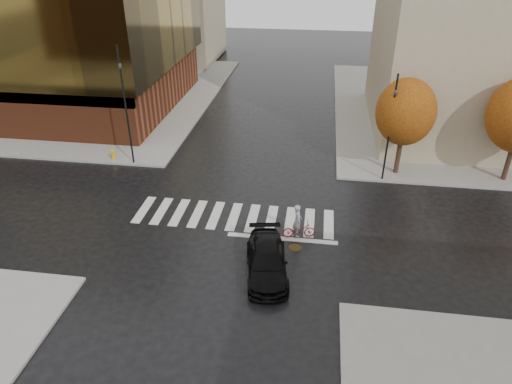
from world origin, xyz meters
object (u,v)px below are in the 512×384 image
at_px(sedan, 267,261).
at_px(traffic_light_nw, 124,98).
at_px(cyclist, 298,226).
at_px(fire_hydrant, 113,154).
at_px(traffic_light_ne, 391,122).

relative_size(sedan, traffic_light_nw, 0.58).
relative_size(sedan, cyclist, 2.36).
height_order(cyclist, traffic_light_nw, traffic_light_nw).
bearing_deg(traffic_light_nw, fire_hydrant, -114.76).
bearing_deg(traffic_light_nw, cyclist, 43.88).
bearing_deg(cyclist, traffic_light_nw, 47.75).
relative_size(traffic_light_nw, fire_hydrant, 10.77).
xyz_separation_m(sedan, cyclist, (1.33, 3.19, -0.00)).
xyz_separation_m(sedan, traffic_light_ne, (6.50, 10.49, 3.45)).
distance_m(sedan, traffic_light_ne, 12.81).
relative_size(sedan, traffic_light_ne, 0.67).
height_order(sedan, fire_hydrant, sedan).
bearing_deg(traffic_light_nw, sedan, 30.79).
bearing_deg(fire_hydrant, traffic_light_nw, -9.52).
xyz_separation_m(cyclist, traffic_light_ne, (5.16, 7.30, 3.45)).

